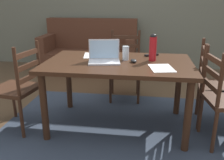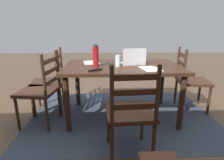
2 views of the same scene
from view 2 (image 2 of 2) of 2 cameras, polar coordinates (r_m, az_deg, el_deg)
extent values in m
plane|color=brown|center=(2.65, 3.14, -11.21)|extent=(14.00, 14.00, 0.00)
cube|color=#333D4C|center=(2.65, 3.14, -11.15)|extent=(2.57, 1.81, 0.01)
cube|color=#382114|center=(2.40, 3.40, 4.36)|extent=(1.54, 0.95, 0.04)
cylinder|color=#382114|center=(3.01, 15.76, -1.12)|extent=(0.07, 0.07, 0.71)
cylinder|color=#382114|center=(2.91, -11.06, -1.40)|extent=(0.07, 0.07, 0.71)
cylinder|color=#382114|center=(2.31, 21.54, -6.97)|extent=(0.07, 0.07, 0.71)
cylinder|color=#382114|center=(2.18, -14.30, -7.70)|extent=(0.07, 0.07, 0.71)
cube|color=#3D2316|center=(2.95, 24.69, -0.38)|extent=(0.50, 0.50, 0.04)
cylinder|color=#3D2316|center=(3.25, 26.39, -3.50)|extent=(0.04, 0.04, 0.43)
cylinder|color=#3D2316|center=(2.92, 28.82, -5.97)|extent=(0.04, 0.04, 0.43)
cylinder|color=#3D2316|center=(3.14, 19.87, -3.41)|extent=(0.04, 0.04, 0.43)
cylinder|color=#3D2316|center=(2.80, 21.59, -5.99)|extent=(0.04, 0.04, 0.43)
cylinder|color=#3D2316|center=(3.02, 20.56, 5.31)|extent=(0.04, 0.04, 0.50)
cylinder|color=#3D2316|center=(2.66, 22.45, 3.75)|extent=(0.04, 0.04, 0.50)
cube|color=#3D2316|center=(2.86, 21.24, 2.62)|extent=(0.07, 0.36, 0.05)
cube|color=#3D2316|center=(2.84, 21.50, 5.07)|extent=(0.07, 0.36, 0.05)
cube|color=#3D2316|center=(2.82, 21.76, 7.56)|extent=(0.07, 0.36, 0.05)
cube|color=#3D2316|center=(2.79, -20.16, -0.79)|extent=(0.50, 0.50, 0.04)
cylinder|color=#3D2316|center=(2.73, -24.31, -6.83)|extent=(0.04, 0.04, 0.43)
cylinder|color=#3D2316|center=(3.08, -22.61, -4.11)|extent=(0.04, 0.04, 0.43)
cylinder|color=#3D2316|center=(2.66, -16.33, -6.65)|extent=(0.04, 0.04, 0.43)
cylinder|color=#3D2316|center=(3.01, -15.55, -3.87)|extent=(0.04, 0.04, 0.43)
cylinder|color=#3D2316|center=(2.51, -16.98, 3.61)|extent=(0.04, 0.04, 0.50)
cylinder|color=#3D2316|center=(2.88, -16.08, 5.23)|extent=(0.04, 0.04, 0.50)
cube|color=#3D2316|center=(2.72, -16.33, 2.42)|extent=(0.07, 0.36, 0.05)
cube|color=#3D2316|center=(2.69, -16.54, 5.00)|extent=(0.07, 0.36, 0.05)
cube|color=#3D2316|center=(2.67, -16.75, 7.62)|extent=(0.07, 0.36, 0.05)
cube|color=#3D2316|center=(2.45, -22.87, -3.39)|extent=(0.49, 0.49, 0.04)
cylinder|color=#3D2316|center=(2.48, -28.26, -9.70)|extent=(0.04, 0.04, 0.43)
cylinder|color=#3D2316|center=(2.77, -23.97, -6.47)|extent=(0.04, 0.04, 0.43)
cylinder|color=#3D2316|center=(2.30, -20.22, -10.76)|extent=(0.04, 0.04, 0.43)
cylinder|color=#3D2316|center=(2.61, -16.64, -7.12)|extent=(0.04, 0.04, 0.43)
cylinder|color=#3D2316|center=(2.13, -21.24, 0.99)|extent=(0.04, 0.04, 0.50)
cylinder|color=#3D2316|center=(2.46, -17.33, 3.32)|extent=(0.04, 0.04, 0.50)
cube|color=#3D2316|center=(2.32, -18.91, -0.16)|extent=(0.07, 0.36, 0.05)
cube|color=#3D2316|center=(2.28, -19.20, 2.85)|extent=(0.07, 0.36, 0.05)
cube|color=#3D2316|center=(2.26, -19.49, 5.93)|extent=(0.07, 0.36, 0.05)
cube|color=#3D2316|center=(1.73, 5.64, -10.24)|extent=(0.47, 0.47, 0.04)
cylinder|color=#3D2316|center=(1.98, -1.24, -14.18)|extent=(0.04, 0.04, 0.43)
cylinder|color=#3D2316|center=(2.04, 9.75, -13.44)|extent=(0.04, 0.04, 0.43)
cylinder|color=#3D2316|center=(1.67, -0.09, -20.77)|extent=(0.04, 0.04, 0.43)
cylinder|color=#3D2316|center=(1.74, 13.25, -19.49)|extent=(0.04, 0.04, 0.43)
cylinder|color=#3D2316|center=(1.42, -0.06, -5.17)|extent=(0.04, 0.04, 0.50)
cylinder|color=#3D2316|center=(1.50, 14.55, -4.47)|extent=(0.04, 0.04, 0.50)
cube|color=#3D2316|center=(1.49, 7.32, -8.45)|extent=(0.36, 0.05, 0.05)
cube|color=#3D2316|center=(1.44, 7.50, -3.92)|extent=(0.36, 0.05, 0.05)
cube|color=#3D2316|center=(1.40, 7.69, 0.88)|extent=(0.36, 0.05, 0.05)
cube|color=silver|center=(2.49, 6.44, 5.35)|extent=(0.35, 0.27, 0.02)
cube|color=silver|center=(2.37, 7.33, 7.55)|extent=(0.32, 0.07, 0.21)
cube|color=#A5CCEA|center=(2.37, 7.28, 7.58)|extent=(0.29, 0.06, 0.19)
cylinder|color=#A81419|center=(2.28, -5.27, 7.40)|extent=(0.08, 0.08, 0.25)
sphere|color=black|center=(2.26, -5.35, 10.56)|extent=(0.07, 0.07, 0.07)
cylinder|color=silver|center=(2.29, 1.95, 6.21)|extent=(0.07, 0.07, 0.15)
ellipsoid|color=black|center=(2.39, -0.42, 5.25)|extent=(0.09, 0.11, 0.03)
cube|color=black|center=(2.07, -5.39, 3.25)|extent=(0.16, 0.13, 0.02)
cube|color=white|center=(2.59, -6.70, 5.66)|extent=(0.26, 0.33, 0.00)
cube|color=white|center=(2.21, 12.32, 3.58)|extent=(0.26, 0.33, 0.00)
camera|label=1|loc=(4.85, -2.81, 18.11)|focal=39.61mm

